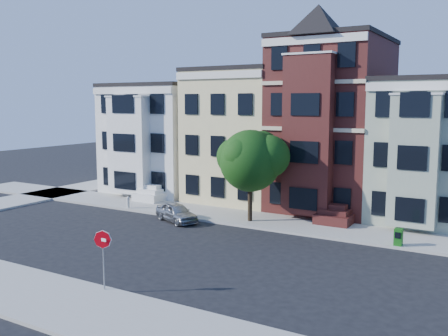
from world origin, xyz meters
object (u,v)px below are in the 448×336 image
Objects in this scene: fire_hydrant at (128,203)px; stop_sign at (103,256)px; parked_car at (176,212)px; newspaper_box at (398,237)px; street_tree at (250,165)px.

stop_sign is at bearing -52.19° from fire_hydrant.
parked_car is at bearing 114.26° from stop_sign.
newspaper_box is at bearing 56.44° from stop_sign.
fire_hydrant is at bearing 101.44° from parked_car.
parked_car is at bearing -154.12° from street_tree.
newspaper_box reaches higher than fire_hydrant.
newspaper_box is (13.72, 1.10, 0.00)m from parked_car.
street_tree reaches higher than fire_hydrant.
parked_car is at bearing -12.21° from fire_hydrant.
newspaper_box is 15.53m from stop_sign.
fire_hydrant is (-5.08, 1.10, -0.13)m from parked_car.
fire_hydrant is (-18.80, 0.00, -0.13)m from newspaper_box.
fire_hydrant is (-9.39, -0.99, -3.29)m from street_tree.
parked_car is (-4.31, -2.09, -3.17)m from street_tree.
street_tree is at bearing -40.47° from parked_car.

